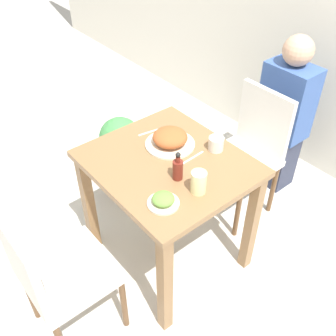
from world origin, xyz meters
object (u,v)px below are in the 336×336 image
Objects in this scene: chair_far at (249,148)px; person_figure at (284,117)px; drink_cup at (216,144)px; sauce_bottle at (178,169)px; chair_near at (52,273)px; food_plate at (170,139)px; juice_glass at (199,182)px; potted_plant_left at (122,153)px; side_plate at (163,200)px.

chair_far is 0.39m from person_figure.
sauce_bottle is (0.05, -0.32, 0.02)m from drink_cup.
food_plate is (-0.15, 0.85, 0.31)m from chair_near.
chair_far is 10.76× the size of drink_cup.
food_plate is 0.40m from juice_glass.
person_figure reaches higher than drink_cup.
chair_near reaches higher than drink_cup.
chair_near is at bearing -107.36° from juice_glass.
sauce_bottle is 0.26× the size of potted_plant_left.
person_figure is (-0.10, 1.85, 0.07)m from chair_near.
potted_plant_left is at bearing 175.12° from food_plate.
drink_cup is at bearing 121.45° from juice_glass.
chair_near is 1.47m from chair_far.
side_plate is at bearing -101.34° from juice_glass.
sauce_bottle reaches higher than side_plate.
chair_near is 10.76× the size of drink_cup.
chair_near is 1.86m from person_figure.
side_plate is at bearing -73.16° from drink_cup.
potted_plant_left is (-0.95, 0.37, -0.47)m from side_plate.
drink_cup is 0.95m from potted_plant_left.
person_figure is (-0.33, 1.14, -0.25)m from juice_glass.
chair_far is 0.85m from sauce_bottle.
person_figure is at bearing 102.28° from side_plate.
food_plate is 0.25m from drink_cup.
drink_cup is (0.11, -0.45, 0.31)m from chair_far.
person_figure is at bearing -86.83° from chair_near.
person_figure is at bearing 99.37° from sauce_bottle.
drink_cup is at bearing 41.48° from food_plate.
juice_glass is (0.22, 0.71, 0.33)m from chair_near.
food_plate is 3.31× the size of drink_cup.
juice_glass is at bearing -107.36° from chair_near.
person_figure is at bearing 99.54° from drink_cup.
potted_plant_left is 0.53× the size of person_figure.
chair_far is 1.46× the size of potted_plant_left.
chair_far is 5.91× the size of side_plate.
drink_cup is 0.36m from juice_glass.
drink_cup is at bearing -76.81° from chair_far.
person_figure is at bearing 87.21° from food_plate.
juice_glass is 0.19× the size of potted_plant_left.
chair_far is 7.74× the size of juice_glass.
drink_cup reaches higher than potted_plant_left.
side_plate is 0.13× the size of person_figure.
chair_far reaches higher than potted_plant_left.
side_plate is at bearing -21.40° from potted_plant_left.
chair_near and chair_far have the same top height.
chair_far is at bearing 103.19° from drink_cup.
juice_glass is 0.14m from sauce_bottle.
potted_plant_left is at bearing -171.85° from drink_cup.
juice_glass is at bearing -74.04° from person_figure.
sauce_bottle is (-0.10, 0.17, 0.04)m from side_plate.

